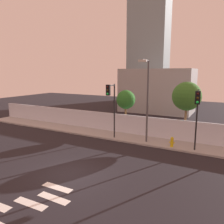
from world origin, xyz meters
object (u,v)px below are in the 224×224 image
traffic_light_right (111,100)px  roadside_tree_leftmost (126,100)px  street_lamp_curbside (147,95)px  roadside_tree_midleft (187,96)px  traffic_light_center (197,108)px  fire_hydrant (172,142)px

traffic_light_right → roadside_tree_leftmost: (-0.24, 3.51, -0.42)m
street_lamp_curbside → roadside_tree_leftmost: (-3.24, 2.95, -0.95)m
roadside_tree_midleft → roadside_tree_leftmost: bearing=180.0°
traffic_light_center → roadside_tree_midleft: size_ratio=0.89×
traffic_light_right → street_lamp_curbside: street_lamp_curbside is taller
roadside_tree_midleft → traffic_light_right: bearing=-148.0°
traffic_light_right → traffic_light_center: bearing=-0.9°
fire_hydrant → roadside_tree_midleft: 4.47m
traffic_light_right → roadside_tree_leftmost: size_ratio=1.14×
street_lamp_curbside → fire_hydrant: size_ratio=8.40×
traffic_light_center → roadside_tree_leftmost: (-7.24, 3.62, -0.26)m
traffic_light_right → street_lamp_curbside: size_ratio=0.71×
traffic_light_right → fire_hydrant: (5.20, 0.57, -3.10)m
street_lamp_curbside → fire_hydrant: (2.20, 0.00, -3.64)m
fire_hydrant → street_lamp_curbside: bearing=-179.9°
traffic_light_center → street_lamp_curbside: (-3.99, 0.67, 0.69)m
street_lamp_curbside → traffic_light_right: bearing=-169.4°
roadside_tree_leftmost → roadside_tree_midleft: size_ratio=0.82×
roadside_tree_midleft → fire_hydrant: bearing=-98.0°
traffic_light_right → roadside_tree_leftmost: bearing=94.0°
traffic_light_center → fire_hydrant: 3.52m
fire_hydrant → roadside_tree_leftmost: size_ratio=0.19×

